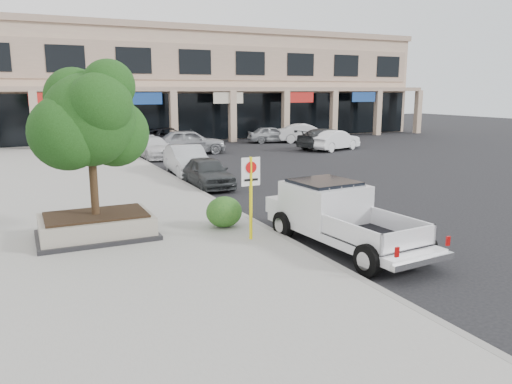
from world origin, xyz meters
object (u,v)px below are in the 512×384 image
(planter, at_px, (97,226))
(lot_car_a, at_px, (189,141))
(no_parking_sign, at_px, (251,187))
(planter_tree, at_px, (94,120))
(lot_car_c, at_px, (328,139))
(lot_car_b, at_px, (335,140))
(curb_car_d, at_px, (142,142))
(curb_car_a, at_px, (208,172))
(curb_car_c, at_px, (153,147))
(lot_car_e, at_px, (272,134))
(lot_car_f, at_px, (307,133))
(pickup_truck, at_px, (347,218))
(lot_car_d, at_px, (171,138))
(curb_car_b, at_px, (187,160))

(planter, height_order, lot_car_a, lot_car_a)
(no_parking_sign, bearing_deg, planter, 152.14)
(planter_tree, bearing_deg, no_parking_sign, -30.51)
(lot_car_c, bearing_deg, lot_car_b, 168.10)
(curb_car_d, bearing_deg, curb_car_a, -98.43)
(curb_car_c, distance_m, lot_car_e, 12.17)
(lot_car_e, distance_m, lot_car_f, 2.86)
(pickup_truck, distance_m, curb_car_c, 20.55)
(curb_car_a, bearing_deg, lot_car_d, 81.15)
(planter, distance_m, pickup_truck, 6.95)
(no_parking_sign, distance_m, curb_car_c, 19.20)
(no_parking_sign, bearing_deg, lot_car_a, 76.72)
(curb_car_c, height_order, curb_car_d, curb_car_d)
(lot_car_c, bearing_deg, lot_car_a, 66.51)
(no_parking_sign, bearing_deg, lot_car_d, 79.29)
(curb_car_c, height_order, lot_car_c, lot_car_c)
(pickup_truck, distance_m, lot_car_c, 23.56)
(lot_car_b, bearing_deg, lot_car_e, -5.44)
(pickup_truck, bearing_deg, curb_car_b, 86.18)
(lot_car_c, bearing_deg, curb_car_d, 59.07)
(planter, xyz_separation_m, curb_car_b, (5.80, 9.87, 0.27))
(curb_car_d, bearing_deg, pickup_truck, -97.17)
(planter, height_order, lot_car_b, lot_car_b)
(planter_tree, bearing_deg, lot_car_c, 41.47)
(planter_tree, height_order, curb_car_d, planter_tree)
(lot_car_a, relative_size, lot_car_e, 1.24)
(no_parking_sign, xyz_separation_m, curb_car_a, (1.80, 8.45, -0.97))
(pickup_truck, height_order, curb_car_d, pickup_truck)
(no_parking_sign, relative_size, curb_car_a, 0.59)
(pickup_truck, height_order, lot_car_a, pickup_truck)
(curb_car_a, bearing_deg, curb_car_c, 89.99)
(curb_car_b, bearing_deg, pickup_truck, -84.96)
(lot_car_c, bearing_deg, lot_car_e, 1.62)
(curb_car_b, bearing_deg, lot_car_c, 31.43)
(planter, xyz_separation_m, lot_car_c, (18.55, 16.43, 0.27))
(planter, xyz_separation_m, curb_car_a, (5.65, 6.42, 0.19))
(curb_car_b, relative_size, lot_car_e, 1.15)
(curb_car_b, relative_size, curb_car_c, 0.99)
(planter_tree, xyz_separation_m, curb_car_d, (5.76, 20.02, -2.73))
(lot_car_f, bearing_deg, curb_car_b, 151.85)
(planter, xyz_separation_m, lot_car_f, (19.54, 21.01, 0.28))
(lot_car_e, relative_size, lot_car_f, 0.86)
(curb_car_b, height_order, curb_car_c, curb_car_b)
(no_parking_sign, xyz_separation_m, lot_car_e, (13.06, 24.17, -0.96))
(lot_car_c, bearing_deg, planter_tree, 117.01)
(lot_car_a, bearing_deg, planter_tree, 163.08)
(lot_car_a, xyz_separation_m, lot_car_b, (10.01, -2.43, -0.12))
(curb_car_a, height_order, curb_car_c, curb_car_a)
(lot_car_f, bearing_deg, pickup_truck, 173.89)
(curb_car_d, xyz_separation_m, lot_car_f, (13.64, 0.84, 0.07))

